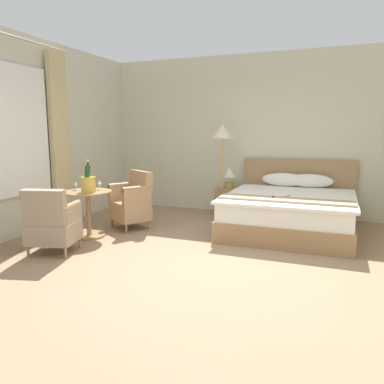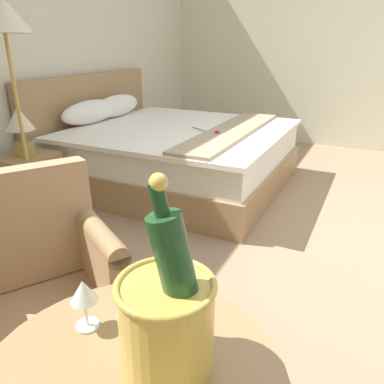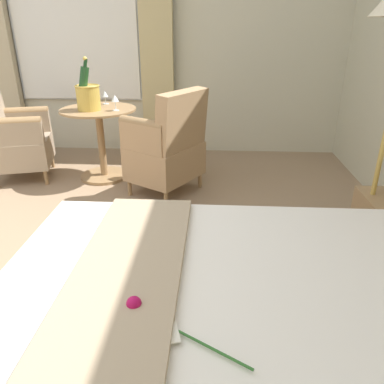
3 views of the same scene
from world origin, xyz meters
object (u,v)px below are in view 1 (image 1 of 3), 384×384
bedside_lamp (229,175)px  armchair_by_window (132,202)px  wine_glass_near_bucket (99,183)px  armchair_facing_bed (52,223)px  floor_lamp_brass (222,137)px  side_table_round (88,210)px  wine_glass_near_edge (76,184)px  nightstand (229,202)px  champagne_bucket (88,182)px  bed (290,210)px

bedside_lamp → armchair_by_window: armchair_by_window is taller
wine_glass_near_bucket → armchair_facing_bed: bearing=-91.4°
floor_lamp_brass → side_table_round: 2.74m
armchair_by_window → wine_glass_near_bucket: bearing=-117.1°
floor_lamp_brass → wine_glass_near_edge: floor_lamp_brass is taller
nightstand → wine_glass_near_bucket: 2.54m
side_table_round → nightstand: bearing=54.1°
nightstand → armchair_by_window: 1.92m
side_table_round → wine_glass_near_bucket: wine_glass_near_bucket is taller
champagne_bucket → armchair_facing_bed: champagne_bucket is taller
wine_glass_near_bucket → bedside_lamp: bearing=53.0°
bedside_lamp → wine_glass_near_bucket: bedside_lamp is taller
bed → floor_lamp_brass: bearing=156.5°
bedside_lamp → wine_glass_near_bucket: bearing=-127.0°
wine_glass_near_edge → armchair_facing_bed: 0.97m
floor_lamp_brass → armchair_by_window: (-1.13, -1.33, -1.04)m
floor_lamp_brass → champagne_bucket: 2.61m
bed → bedside_lamp: (-1.22, 0.70, 0.44)m
bed → bedside_lamp: size_ratio=5.47×
bed → champagne_bucket: size_ratio=4.63×
wine_glass_near_bucket → armchair_by_window: (0.26, 0.51, -0.37)m
floor_lamp_brass → bedside_lamp: bearing=53.5°
bed → armchair_facing_bed: size_ratio=2.50×
bed → nightstand: bed is taller
floor_lamp_brass → side_table_round: bearing=-125.9°
champagne_bucket → armchair_by_window: (0.27, 0.77, -0.40)m
bedside_lamp → armchair_by_window: 1.94m
floor_lamp_brass → armchair_facing_bed: size_ratio=1.96×
armchair_facing_bed → nightstand: bearing=63.2°
side_table_round → bed: bearing=27.7°
champagne_bucket → armchair_facing_bed: 0.89m
nightstand → champagne_bucket: bearing=-124.0°
floor_lamp_brass → armchair_by_window: size_ratio=1.82×
nightstand → floor_lamp_brass: size_ratio=0.31×
wine_glass_near_bucket → armchair_by_window: armchair_by_window is taller
wine_glass_near_bucket → wine_glass_near_edge: wine_glass_near_bucket is taller
bedside_lamp → armchair_by_window: size_ratio=0.43×
armchair_by_window → side_table_round: bearing=-115.9°
floor_lamp_brass → armchair_facing_bed: 3.38m
armchair_by_window → armchair_facing_bed: 1.57m
wine_glass_near_edge → armchair_by_window: 0.96m
bed → floor_lamp_brass: floor_lamp_brass is taller
floor_lamp_brass → armchair_by_window: floor_lamp_brass is taller
wine_glass_near_edge → armchair_facing_bed: armchair_facing_bed is taller
floor_lamp_brass → wine_glass_near_bucket: 2.41m
wine_glass_near_edge → armchair_by_window: armchair_by_window is taller
champagne_bucket → armchair_by_window: champagne_bucket is taller
wine_glass_near_bucket → armchair_facing_bed: (-0.03, -1.03, -0.40)m
armchair_facing_bed → armchair_by_window: bearing=79.4°
wine_glass_near_bucket → wine_glass_near_edge: (-0.30, -0.18, -0.01)m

